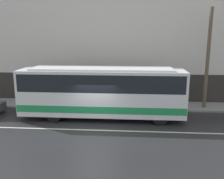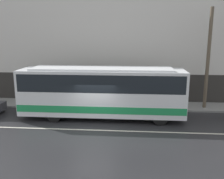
{
  "view_description": "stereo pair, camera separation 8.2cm",
  "coord_description": "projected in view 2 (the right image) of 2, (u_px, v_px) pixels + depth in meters",
  "views": [
    {
      "loc": [
        2.16,
        -13.69,
        5.53
      ],
      "look_at": [
        0.93,
        2.28,
        1.96
      ],
      "focal_mm": 40.0,
      "sensor_mm": 36.0,
      "label": 1
    },
    {
      "loc": [
        2.24,
        -13.68,
        5.53
      ],
      "look_at": [
        0.93,
        2.28,
        1.96
      ],
      "focal_mm": 40.0,
      "sensor_mm": 36.0,
      "label": 2
    }
  ],
  "objects": [
    {
      "name": "pedestrian_waiting",
      "position": [
        124.0,
        93.0,
        19.93
      ],
      "size": [
        0.36,
        0.36,
        1.73
      ],
      "color": "maroon",
      "rests_on": "sidewalk"
    },
    {
      "name": "ground_plane",
      "position": [
        93.0,
        130.0,
        14.69
      ],
      "size": [
        60.0,
        60.0,
        0.0
      ],
      "primitive_type": "plane",
      "color": "#262628"
    },
    {
      "name": "building_facade",
      "position": [
        105.0,
        46.0,
        20.08
      ],
      "size": [
        60.0,
        0.35,
        9.45
      ],
      "color": "silver",
      "rests_on": "ground_plane"
    },
    {
      "name": "transit_bus",
      "position": [
        102.0,
        90.0,
        16.48
      ],
      "size": [
        10.74,
        2.48,
        3.4
      ],
      "color": "white",
      "rests_on": "ground_plane"
    },
    {
      "name": "utility_pole_near",
      "position": [
        208.0,
        59.0,
        18.01
      ],
      "size": [
        0.25,
        0.25,
        7.27
      ],
      "color": "brown",
      "rests_on": "sidewalk"
    },
    {
      "name": "lane_stripe",
      "position": [
        93.0,
        130.0,
        14.69
      ],
      "size": [
        54.0,
        0.14,
        0.01
      ],
      "color": "beige",
      "rests_on": "ground_plane"
    },
    {
      "name": "sidewalk",
      "position": [
        103.0,
        105.0,
        19.75
      ],
      "size": [
        60.0,
        2.42,
        0.13
      ],
      "color": "gray",
      "rests_on": "ground_plane"
    }
  ]
}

